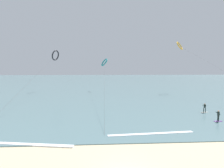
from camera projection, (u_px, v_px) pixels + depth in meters
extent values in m
cube|color=slate|center=(106.00, 80.00, 116.82)|extent=(400.00, 200.00, 0.08)
ellipsoid|color=purple|center=(218.00, 121.00, 24.77)|extent=(1.40, 0.40, 0.06)
cylinder|color=#1E2823|center=(218.00, 118.00, 24.87)|extent=(0.12, 0.12, 0.80)
cylinder|color=#1E2823|center=(219.00, 119.00, 24.60)|extent=(0.12, 0.12, 0.80)
cube|color=#1E2823|center=(218.00, 114.00, 24.67)|extent=(0.25, 0.35, 0.62)
sphere|color=tan|center=(219.00, 111.00, 24.63)|extent=(0.22, 0.22, 0.22)
cylinder|color=#1E2823|center=(217.00, 113.00, 25.00)|extent=(0.51, 0.18, 0.39)
cylinder|color=#1E2823|center=(219.00, 114.00, 24.57)|extent=(0.51, 0.18, 0.39)
ellipsoid|color=silver|center=(204.00, 112.00, 29.88)|extent=(1.40, 0.40, 0.06)
cylinder|color=#1E2823|center=(204.00, 110.00, 29.91)|extent=(0.12, 0.12, 0.80)
cylinder|color=#1E2823|center=(205.00, 110.00, 29.77)|extent=(0.12, 0.12, 0.80)
cube|color=#1E2823|center=(205.00, 106.00, 29.78)|extent=(0.38, 0.34, 0.62)
sphere|color=tan|center=(205.00, 104.00, 29.74)|extent=(0.22, 0.22, 0.22)
cylinder|color=#1E2823|center=(203.00, 106.00, 30.00)|extent=(0.35, 0.47, 0.39)
cylinder|color=#1E2823|center=(206.00, 106.00, 29.78)|extent=(0.35, 0.47, 0.39)
torus|color=orange|center=(180.00, 46.00, 57.09)|extent=(3.84, 3.96, 3.11)
cylinder|color=#3F3F3F|center=(221.00, 69.00, 38.08)|extent=(1.24, 39.81, 15.93)
torus|color=black|center=(55.00, 55.00, 59.68)|extent=(2.58, 4.07, 3.83)
cylinder|color=#3F3F3F|center=(36.00, 76.00, 39.44)|extent=(2.29, 42.05, 12.75)
torus|color=teal|center=(104.00, 62.00, 60.84)|extent=(3.26, 3.88, 2.96)
cylinder|color=#3F3F3F|center=(104.00, 81.00, 40.07)|extent=(0.34, 42.77, 10.27)
cube|color=white|center=(21.00, 144.00, 17.27)|extent=(11.25, 2.09, 0.12)
cube|color=white|center=(151.00, 134.00, 20.02)|extent=(10.77, 1.22, 0.12)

